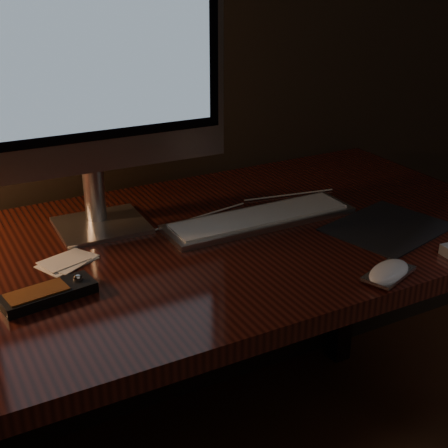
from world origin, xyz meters
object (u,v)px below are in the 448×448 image
keyboard (260,218)px  mouse (389,274)px  desk (166,283)px  media_remote (48,293)px  monitor (88,61)px

keyboard → mouse: bearing=-78.3°
desk → media_remote: media_remote is taller
monitor → mouse: (0.40, -0.49, -0.36)m
monitor → media_remote: (-0.18, -0.26, -0.36)m
desk → monitor: 0.52m
monitor → mouse: bearing=-48.7°
monitor → keyboard: monitor is taller
monitor → media_remote: size_ratio=3.58×
monitor → mouse: monitor is taller
desk → mouse: 0.52m
keyboard → media_remote: 0.53m
media_remote → monitor: bearing=46.3°
desk → monitor: (-0.11, 0.09, 0.50)m
keyboard → mouse: mouse is taller
desk → monitor: monitor is taller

